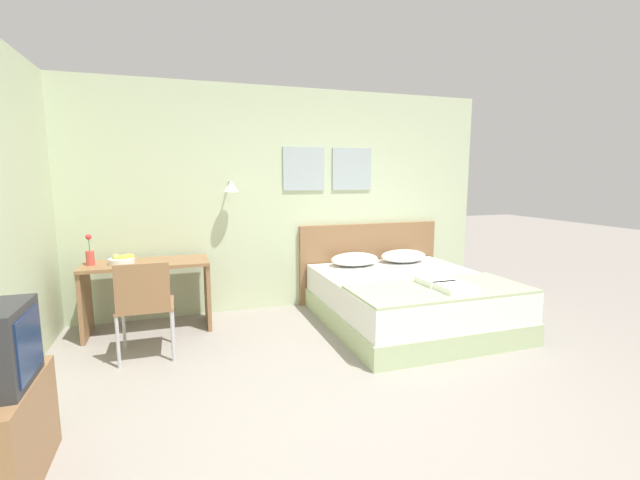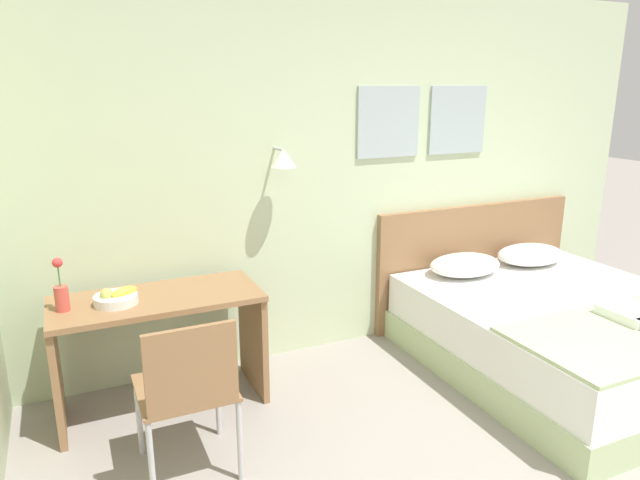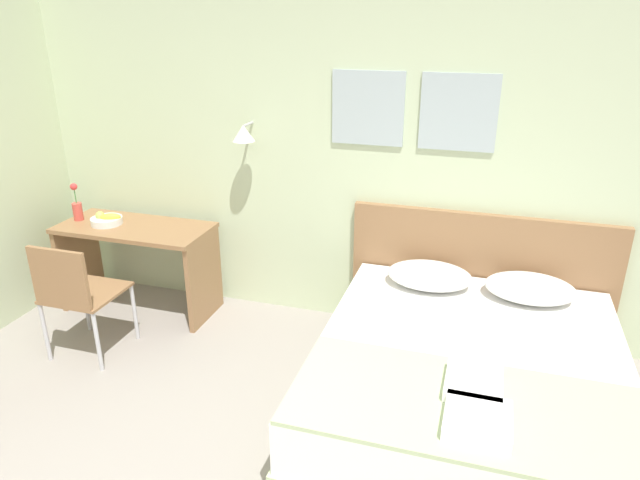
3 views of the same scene
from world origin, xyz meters
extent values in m
cube|color=beige|center=(0.00, 2.68, 1.32)|extent=(5.48, 0.06, 2.65)
cube|color=#A8B7BC|center=(0.35, 2.64, 1.70)|extent=(0.52, 0.02, 0.52)
cube|color=#A8B7BC|center=(0.98, 2.64, 1.70)|extent=(0.52, 0.02, 0.52)
cylinder|color=#B2B2B7|center=(-0.55, 2.57, 1.55)|extent=(0.02, 0.16, 0.02)
cone|color=white|center=(-0.55, 2.48, 1.50)|extent=(0.17, 0.17, 0.12)
cube|color=#B2C693|center=(1.24, 1.60, 0.11)|extent=(1.79, 1.98, 0.22)
cube|color=white|center=(1.24, 1.60, 0.37)|extent=(1.75, 1.94, 0.31)
cube|color=#8E6642|center=(1.24, 2.62, 0.50)|extent=(1.91, 0.06, 1.00)
ellipsoid|color=white|center=(0.90, 2.34, 0.61)|extent=(0.59, 0.42, 0.16)
ellipsoid|color=white|center=(1.57, 2.34, 0.61)|extent=(0.59, 0.42, 0.16)
cube|color=#B2C693|center=(1.24, 1.03, 0.54)|extent=(1.73, 0.79, 0.02)
cube|color=white|center=(1.27, 1.17, 0.58)|extent=(0.28, 0.31, 0.06)
cube|color=white|center=(1.30, 0.89, 0.58)|extent=(0.31, 0.32, 0.06)
cube|color=#8E6642|center=(-1.46, 2.29, 0.72)|extent=(1.23, 0.56, 0.03)
cube|color=#8E6642|center=(-2.05, 2.29, 0.35)|extent=(0.04, 0.51, 0.70)
cube|color=#8E6642|center=(-0.86, 2.29, 0.35)|extent=(0.04, 0.51, 0.70)
cube|color=#8E6642|center=(-1.44, 1.62, 0.47)|extent=(0.48, 0.48, 0.02)
cube|color=#8E6642|center=(-1.44, 1.40, 0.68)|extent=(0.44, 0.03, 0.42)
cylinder|color=#B7B7BC|center=(-1.66, 1.84, 0.23)|extent=(0.03, 0.03, 0.46)
cylinder|color=#B7B7BC|center=(-1.22, 1.84, 0.23)|extent=(0.03, 0.03, 0.46)
cylinder|color=#B7B7BC|center=(-1.66, 1.40, 0.23)|extent=(0.03, 0.03, 0.46)
cylinder|color=#B7B7BC|center=(-1.22, 1.40, 0.23)|extent=(0.03, 0.03, 0.46)
cylinder|color=silver|center=(-1.69, 2.26, 0.77)|extent=(0.25, 0.25, 0.05)
ellipsoid|color=yellow|center=(-1.64, 2.25, 0.81)|extent=(0.17, 0.12, 0.06)
sphere|color=#B2C156|center=(-1.74, 2.25, 0.81)|extent=(0.07, 0.07, 0.07)
cylinder|color=#D14C42|center=(-1.97, 2.28, 0.81)|extent=(0.08, 0.08, 0.14)
cylinder|color=#3D7538|center=(-1.97, 2.28, 0.95)|extent=(0.01, 0.01, 0.14)
sphere|color=#DB3838|center=(-1.97, 2.28, 1.02)|extent=(0.06, 0.06, 0.06)
camera|label=1|loc=(-1.14, -2.39, 1.62)|focal=24.00mm
camera|label=2|loc=(-1.90, -1.05, 1.98)|focal=32.00mm
camera|label=3|loc=(1.23, -1.37, 2.34)|focal=32.00mm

